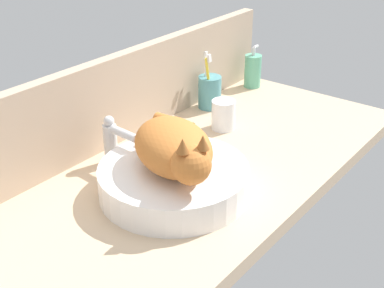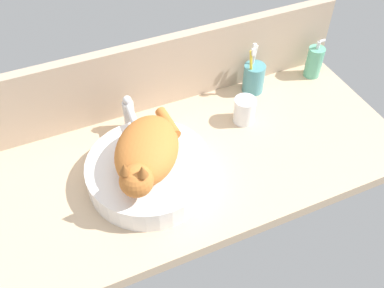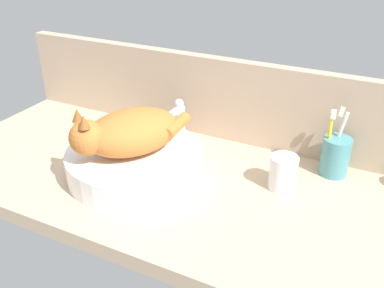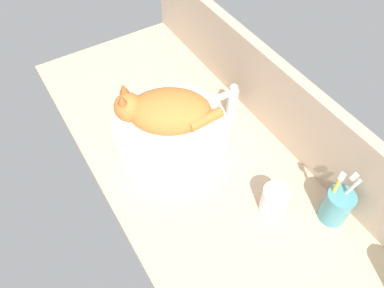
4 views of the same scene
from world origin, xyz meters
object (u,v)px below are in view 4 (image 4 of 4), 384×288
toothbrush_cup (337,206)px  water_glass (273,201)px  sink_basin (171,131)px  cat (165,110)px  faucet (229,100)px

toothbrush_cup → water_glass: bearing=-129.4°
sink_basin → cat: size_ratio=1.19×
sink_basin → water_glass: bearing=16.9°
toothbrush_cup → sink_basin: bearing=-153.2°
cat → toothbrush_cup: bearing=27.6°
faucet → sink_basin: bearing=-93.6°
cat → faucet: bearing=84.9°
sink_basin → toothbrush_cup: size_ratio=1.91×
cat → faucet: cat is taller
sink_basin → faucet: bearing=86.4°
sink_basin → toothbrush_cup: (47.11, 23.75, 1.91)cm
water_glass → toothbrush_cup: bearing=50.6°
sink_basin → faucet: faucet is taller
sink_basin → toothbrush_cup: bearing=26.8°
cat → toothbrush_cup: size_ratio=1.61×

